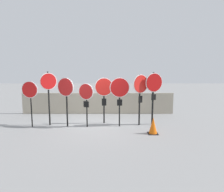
# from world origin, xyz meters

# --- Properties ---
(ground_plane) EXTENTS (40.00, 40.00, 0.00)m
(ground_plane) POSITION_xyz_m (0.00, 0.00, 0.00)
(ground_plane) COLOR gray
(fence_back) EXTENTS (8.55, 0.12, 1.19)m
(fence_back) POSITION_xyz_m (0.00, 2.31, 0.60)
(fence_back) COLOR #A89E89
(fence_back) RESTS_ON ground
(stop_sign_0) EXTENTS (0.75, 0.16, 2.09)m
(stop_sign_0) POSITION_xyz_m (-2.84, -0.29, 1.58)
(stop_sign_0) COLOR black
(stop_sign_0) RESTS_ON ground
(stop_sign_1) EXTENTS (0.67, 0.42, 2.49)m
(stop_sign_1) POSITION_xyz_m (-2.07, -0.03, 1.79)
(stop_sign_1) COLOR black
(stop_sign_1) RESTS_ON ground
(stop_sign_2) EXTENTS (0.78, 0.37, 2.24)m
(stop_sign_2) POSITION_xyz_m (-1.25, -0.24, 1.62)
(stop_sign_2) COLOR black
(stop_sign_2) RESTS_ON ground
(stop_sign_3) EXTENTS (0.68, 0.33, 1.99)m
(stop_sign_3) POSITION_xyz_m (-0.34, -0.31, 1.47)
(stop_sign_3) COLOR black
(stop_sign_3) RESTS_ON ground
(stop_sign_4) EXTENTS (0.86, 0.16, 2.20)m
(stop_sign_4) POSITION_xyz_m (0.43, 0.29, 1.57)
(stop_sign_4) COLOR black
(stop_sign_4) RESTS_ON ground
(stop_sign_5) EXTENTS (0.89, 0.14, 2.24)m
(stop_sign_5) POSITION_xyz_m (1.15, -0.22, 1.64)
(stop_sign_5) COLOR black
(stop_sign_5) RESTS_ON ground
(stop_sign_6) EXTENTS (0.72, 0.50, 2.37)m
(stop_sign_6) POSITION_xyz_m (2.11, -0.01, 1.71)
(stop_sign_6) COLOR black
(stop_sign_6) RESTS_ON ground
(stop_sign_7) EXTENTS (0.83, 0.37, 2.46)m
(stop_sign_7) POSITION_xyz_m (2.73, 0.10, 1.73)
(stop_sign_7) COLOR black
(stop_sign_7) RESTS_ON ground
(traffic_cone_0) EXTENTS (0.41, 0.41, 0.68)m
(traffic_cone_0) POSITION_xyz_m (2.50, -1.24, 0.34)
(traffic_cone_0) COLOR black
(traffic_cone_0) RESTS_ON ground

